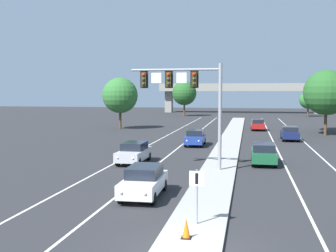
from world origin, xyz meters
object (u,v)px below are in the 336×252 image
Objects in this scene: median_sign_post at (197,189)px; car_oncoming_silver at (134,152)px; car_receding_green at (264,153)px; tree_far_right_b at (326,93)px; overhead_signal_mast at (188,92)px; tree_far_right_c at (308,100)px; car_receding_red at (258,124)px; tree_far_left_c at (120,95)px; tree_far_left_b at (184,93)px; car_oncoming_white at (144,181)px; traffic_cone_median_nose at (186,228)px; car_receding_navy at (290,133)px; car_oncoming_blue at (195,137)px; tree_far_right_a at (326,95)px.

median_sign_post is 15.72m from car_oncoming_silver.
tree_far_right_b is at bearing 69.97° from car_receding_green.
overhead_signal_mast is 69.87m from tree_far_right_c.
car_receding_green is 0.99× the size of car_receding_red.
tree_far_left_c is 0.95× the size of tree_far_left_b.
car_receding_red is (5.36, 32.13, -4.64)m from overhead_signal_mast.
traffic_cone_median_nose is at bearing -62.81° from car_oncoming_white.
car_receding_navy is 12.51m from car_receding_red.
car_receding_green is 17.63m from traffic_cone_median_nose.
car_receding_red is 45.89m from traffic_cone_median_nose.
tree_far_right_b is at bearing -34.71° from car_receding_red.
car_oncoming_silver is 62.82m from tree_far_left_b.
car_oncoming_silver is (-6.61, 14.25, -0.77)m from median_sign_post.
car_oncoming_blue is (3.30, 11.27, 0.00)m from car_oncoming_silver.
tree_far_left_b is at bearing 127.20° from tree_far_right_a.
overhead_signal_mast is at bearing -64.49° from tree_far_left_c.
median_sign_post reaches higher than car_receding_navy.
tree_far_right_a reaches higher than car_receding_red.
car_receding_green reaches higher than traffic_cone_median_nose.
overhead_signal_mast is at bearing -117.09° from tree_far_right_b.
car_receding_red is at bearing 145.29° from tree_far_right_b.
median_sign_post is at bearing -106.60° from tree_far_right_b.
car_oncoming_white is at bearing 126.79° from median_sign_post.
car_oncoming_white is 1.00× the size of car_receding_navy.
tree_far_right_c is (11.59, 35.64, 2.87)m from car_receding_red.
traffic_cone_median_nose is 0.13× the size of tree_far_right_c.
traffic_cone_median_nose is (-3.31, -17.31, -0.31)m from car_receding_green.
median_sign_post is 44.19m from car_receding_red.
tree_far_left_b is (-12.36, 76.65, 3.60)m from median_sign_post.
car_receding_green is at bearing 35.12° from overhead_signal_mast.
car_receding_navy is (13.17, 17.75, 0.00)m from car_oncoming_silver.
traffic_cone_median_nose is (3.14, -6.12, -0.31)m from car_oncoming_white.
car_receding_green is at bearing 60.05° from car_oncoming_white.
car_oncoming_blue is 0.55× the size of tree_far_right_b.
tree_far_right_b reaches higher than tree_far_right_c.
overhead_signal_mast is 1.60× the size of car_receding_red.
overhead_signal_mast reaches higher than car_oncoming_silver.
tree_far_left_b is at bearing 104.25° from car_receding_green.
car_oncoming_white is 0.60× the size of tree_far_left_c.
overhead_signal_mast is 32.90m from car_receding_red.
tree_far_left_c is at bearing 171.88° from tree_far_right_b.
overhead_signal_mast is 65.52m from tree_far_left_b.
car_oncoming_white is 77.49m from tree_far_right_c.
tree_far_right_c is (15.02, 81.40, 3.18)m from traffic_cone_median_nose.
overhead_signal_mast reaches higher than median_sign_post.
median_sign_post is at bearing -53.21° from car_oncoming_white.
car_oncoming_silver is at bearing -172.02° from car_receding_green.
car_receding_navy is 34.36m from traffic_cone_median_nose.
traffic_cone_median_nose is at bearing -106.15° from tree_far_right_b.
overhead_signal_mast is 33.77m from tree_far_left_c.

